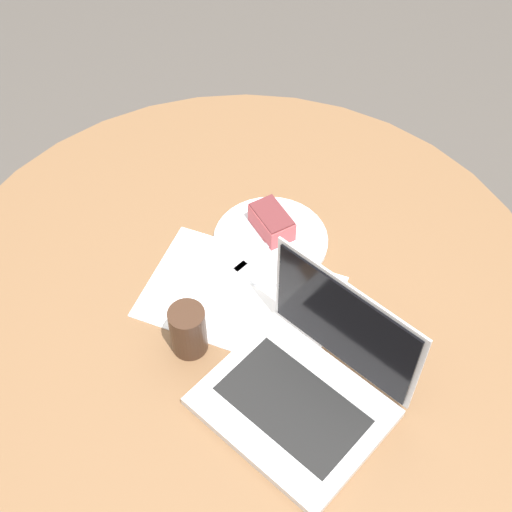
{
  "coord_description": "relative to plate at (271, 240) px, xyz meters",
  "views": [
    {
      "loc": [
        -0.04,
        0.78,
        1.82
      ],
      "look_at": [
        -0.03,
        -0.07,
        0.77
      ],
      "focal_mm": 50.0,
      "sensor_mm": 36.0,
      "label": 1
    }
  ],
  "objects": [
    {
      "name": "plate",
      "position": [
        0.0,
        0.0,
        0.0
      ],
      "size": [
        0.23,
        0.23,
        0.01
      ],
      "color": "silver",
      "rests_on": "dining_table"
    },
    {
      "name": "ground_plane",
      "position": [
        0.06,
        0.13,
        -0.73
      ],
      "size": [
        12.0,
        12.0,
        0.0
      ],
      "primitive_type": "plane",
      "color": "#4C4742"
    },
    {
      "name": "dining_table",
      "position": [
        0.06,
        0.13,
        -0.12
      ],
      "size": [
        1.2,
        1.2,
        0.73
      ],
      "color": "brown",
      "rests_on": "ground_plane"
    },
    {
      "name": "cake_slice",
      "position": [
        -0.0,
        -0.02,
        0.03
      ],
      "size": [
        0.1,
        0.11,
        0.05
      ],
      "rotation": [
        0.0,
        0.0,
        5.24
      ],
      "color": "#B74C51",
      "rests_on": "plate"
    },
    {
      "name": "fork",
      "position": [
        0.02,
        0.04,
        0.01
      ],
      "size": [
        0.13,
        0.14,
        0.0
      ],
      "rotation": [
        0.0,
        0.0,
        7.09
      ],
      "color": "silver",
      "rests_on": "plate"
    },
    {
      "name": "laptop",
      "position": [
        -0.06,
        0.34,
        0.03
      ],
      "size": [
        0.38,
        0.38,
        0.23
      ],
      "rotation": [
        0.0,
        0.0,
        5.55
      ],
      "color": "silver",
      "rests_on": "dining_table"
    },
    {
      "name": "coffee_glass",
      "position": [
        0.14,
        0.24,
        0.05
      ],
      "size": [
        0.06,
        0.06,
        0.1
      ],
      "color": "#3D2619",
      "rests_on": "dining_table"
    },
    {
      "name": "paper_document",
      "position": [
        0.06,
        0.14,
        -0.0
      ],
      "size": [
        0.41,
        0.34,
        0.0
      ],
      "rotation": [
        0.0,
        0.0,
        -0.36
      ],
      "color": "white",
      "rests_on": "dining_table"
    }
  ]
}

